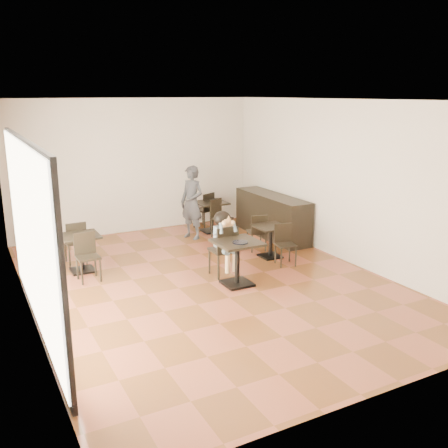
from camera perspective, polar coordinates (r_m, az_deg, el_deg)
floor at (r=9.05m, az=-1.76°, el=-6.69°), size 6.00×8.00×0.01m
ceiling at (r=8.43m, az=-1.93°, el=14.01°), size 6.00×8.00×0.01m
wall_back at (r=12.27m, az=-10.13°, el=6.52°), size 6.00×0.01×3.20m
wall_front at (r=5.41m, az=17.17°, el=-4.32°), size 6.00×0.01×3.20m
wall_left at (r=7.79m, az=-22.07°, el=1.00°), size 0.01×8.00×3.20m
wall_right at (r=10.25m, az=13.46°, el=4.75°), size 0.01×8.00×3.20m
storefront_window at (r=7.36m, az=-21.25°, el=-1.30°), size 0.04×4.50×2.60m
child_table at (r=8.82m, az=1.52°, el=-4.49°), size 0.76×0.76×0.80m
child_chair at (r=9.25m, az=-0.14°, el=-3.02°), size 0.44×0.44×0.97m
child at (r=9.21m, az=-0.15°, el=-2.28°), size 0.44×0.61×1.22m
plate at (r=8.61m, az=1.87°, el=-2.10°), size 0.27×0.27×0.02m
pizza_slice at (r=8.93m, az=0.42°, el=0.14°), size 0.28×0.22×0.07m
adult_patron at (r=11.57m, az=-3.69°, el=2.46°), size 0.63×0.73×1.70m
cafe_table_mid at (r=10.35m, az=5.33°, el=-2.00°), size 0.75×0.75×0.67m
cafe_table_left at (r=9.86m, az=-15.97°, el=-3.22°), size 0.71×0.71×0.72m
cafe_table_back at (r=12.21m, az=-1.45°, el=0.83°), size 0.93×0.93×0.74m
chair_mid_a at (r=10.78m, az=3.75°, el=-0.91°), size 0.43×0.43×0.81m
chair_mid_b at (r=9.90m, az=7.08°, el=-2.43°), size 0.43×0.43×0.81m
chair_left_a at (r=10.36m, az=-16.65°, el=-1.98°), size 0.40×0.40×0.87m
chair_left_b at (r=9.33m, az=-15.28°, el=-3.73°), size 0.40×0.40×0.87m
chair_back_a at (r=12.59m, az=-2.36°, el=1.60°), size 0.53×0.53×0.89m
chair_back_b at (r=11.72m, az=-0.25°, el=0.62°), size 0.53×0.53×0.89m
service_counter at (r=11.82m, az=5.50°, el=0.94°), size 0.60×2.40×1.00m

